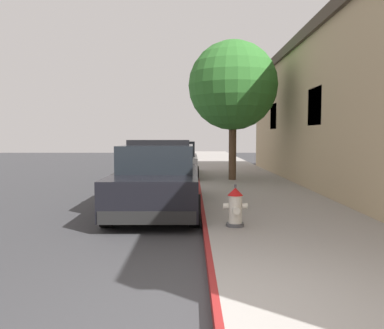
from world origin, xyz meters
The scene contains 7 objects.
ground_plane centered at (-4.35, 10.00, -0.10)m, with size 33.05×60.00×0.20m, color #353538.
sidewalk_pavement centered at (1.65, 10.00, 0.08)m, with size 3.30×60.00×0.15m, color gray.
curb_painted_edge centered at (-0.04, 10.00, 0.08)m, with size 0.08×60.00×0.15m, color maroon.
police_cruiser centered at (-1.08, 5.91, 0.74)m, with size 1.94×4.84×1.68m.
parked_car_silver_ahead centered at (-0.99, 13.36, 0.74)m, with size 1.94×4.84×1.56m.
fire_hydrant centered at (0.50, 3.56, 0.50)m, with size 0.44×0.40×0.76m.
street_tree centered at (1.23, 11.45, 3.63)m, with size 3.28×3.28×5.13m.
Camera 1 is at (-0.28, -3.61, 1.77)m, focal length 37.88 mm.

